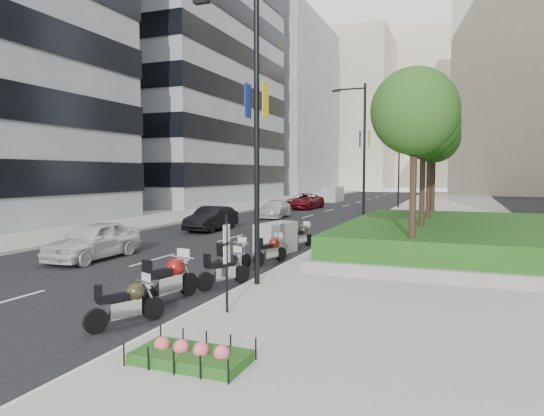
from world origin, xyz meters
The scene contains 33 objects.
ground centered at (0.00, 0.00, 0.00)m, with size 160.00×160.00×0.00m, color black.
sidewalk_right centered at (9.00, 30.00, 0.07)m, with size 10.00×100.00×0.15m, color #9E9B93.
sidewalk_left centered at (-12.00, 30.00, 0.07)m, with size 8.00×100.00×0.15m, color #9E9B93.
lane_edge centered at (3.70, 30.00, 0.01)m, with size 0.12×100.00×0.01m, color silver.
lane_centre centered at (-1.50, 30.00, 0.01)m, with size 0.12×100.00×0.01m, color silver.
building_grey_mid centered at (-24.00, 38.00, 20.00)m, with size 22.00×26.00×40.00m, color gray.
building_grey_far centered at (-24.00, 70.00, 15.00)m, with size 22.00×26.00×30.00m, color gray.
building_cream_right centered at (22.00, 80.00, 18.00)m, with size 28.00×24.00×36.00m, color #B7AD93.
building_cream_left centered at (-18.00, 100.00, 17.00)m, with size 26.00×24.00×34.00m, color #B7AD93.
building_cream_centre centered at (2.00, 120.00, 19.00)m, with size 30.00×24.00×38.00m, color #B7AD93.
planter centered at (10.00, 10.00, 0.35)m, with size 10.00×14.00×0.40m, color gray.
hedge centered at (10.00, 10.00, 0.95)m, with size 9.40×13.40×0.80m, color #214A15.
flower_bed centered at (5.60, -5.00, 0.25)m, with size 2.00×1.00×0.20m, color #214A15.
tree_0 centered at (8.50, 4.00, 5.42)m, with size 2.80×2.80×6.30m.
tree_1 centered at (8.50, 8.00, 5.42)m, with size 2.80×2.80×6.30m.
tree_2 centered at (8.50, 12.00, 5.42)m, with size 2.80×2.80×6.30m.
tree_3 centered at (8.50, 16.00, 5.42)m, with size 2.80×2.80×6.30m.
lamp_post_0 centered at (4.14, 1.00, 5.07)m, with size 2.34×0.45×9.00m.
lamp_post_1 centered at (4.14, 18.00, 5.07)m, with size 2.34×0.45×9.00m.
lamp_post_2 centered at (4.14, 36.00, 5.07)m, with size 2.34×0.45×9.00m.
parking_sign centered at (4.80, -2.00, 1.46)m, with size 0.06×0.32×2.50m.
motorcycle_0 centered at (2.95, -3.34, 0.52)m, with size 0.95×1.83×0.97m.
motorcycle_1 centered at (2.68, -1.24, 0.63)m, with size 0.78×2.34×1.17m.
motorcycle_2 centered at (3.29, 0.89, 0.54)m, with size 0.95×1.94×1.02m.
motorcycle_3 centered at (2.58, 2.90, 0.55)m, with size 0.73×2.03×1.02m.
motorcycle_4 centered at (3.22, 4.92, 0.53)m, with size 0.78×1.94×0.99m.
motorcycle_5 centered at (2.62, 7.00, 0.68)m, with size 1.29×2.37×1.36m.
motorcycle_6 centered at (3.06, 9.18, 0.54)m, with size 0.73×2.02×1.02m.
car_a centered at (-3.84, 3.24, 0.76)m, with size 1.81×4.49×1.53m, color silver.
car_b centered at (-4.11, 13.71, 0.73)m, with size 1.55×4.44×1.46m, color black.
car_c centered at (-3.65, 23.20, 0.67)m, with size 1.88×4.63×1.34m, color silver.
car_d centered at (-4.26, 33.01, 0.75)m, with size 2.50×5.43×1.51m, color #5F0B13.
delivery_van centered at (-4.63, 45.50, 0.87)m, with size 1.73×4.47×1.87m.
Camera 1 is at (9.93, -12.20, 3.47)m, focal length 32.00 mm.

